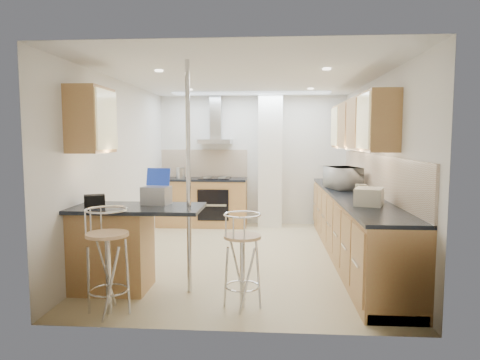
# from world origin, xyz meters

# --- Properties ---
(ground) EXTENTS (4.80, 4.80, 0.00)m
(ground) POSITION_xyz_m (0.00, 0.00, 0.00)
(ground) COLOR beige
(ground) RESTS_ON ground
(room_shell) EXTENTS (3.64, 4.84, 2.51)m
(room_shell) POSITION_xyz_m (0.32, 0.38, 1.54)
(room_shell) COLOR silver
(room_shell) RESTS_ON ground
(right_counter) EXTENTS (0.63, 4.40, 0.92)m
(right_counter) POSITION_xyz_m (1.50, 0.00, 0.46)
(right_counter) COLOR #B37547
(right_counter) RESTS_ON ground
(back_counter) EXTENTS (1.70, 0.63, 0.92)m
(back_counter) POSITION_xyz_m (-0.95, 2.10, 0.46)
(back_counter) COLOR #B37547
(back_counter) RESTS_ON ground
(peninsula) EXTENTS (1.47, 0.72, 0.94)m
(peninsula) POSITION_xyz_m (-1.12, -1.45, 0.48)
(peninsula) COLOR #B37547
(peninsula) RESTS_ON ground
(microwave) EXTENTS (0.54, 0.68, 0.33)m
(microwave) POSITION_xyz_m (1.45, 0.52, 1.09)
(microwave) COLOR white
(microwave) RESTS_ON right_counter
(laptop) EXTENTS (0.33, 0.26, 0.20)m
(laptop) POSITION_xyz_m (-0.93, -1.29, 1.04)
(laptop) COLOR #A6A8AE
(laptop) RESTS_ON peninsula
(bag) EXTENTS (0.26, 0.23, 0.12)m
(bag) POSITION_xyz_m (-1.59, -1.43, 1.00)
(bag) COLOR black
(bag) RESTS_ON peninsula
(bar_stool_near) EXTENTS (0.53, 0.53, 1.03)m
(bar_stool_near) POSITION_xyz_m (-1.19, -2.10, 0.52)
(bar_stool_near) COLOR tan
(bar_stool_near) RESTS_ON ground
(bar_stool_end) EXTENTS (0.52, 0.52, 0.96)m
(bar_stool_end) POSITION_xyz_m (0.08, -1.85, 0.48)
(bar_stool_end) COLOR tan
(bar_stool_end) RESTS_ON ground
(jar_a) EXTENTS (0.14, 0.14, 0.17)m
(jar_a) POSITION_xyz_m (1.55, 1.11, 1.01)
(jar_a) COLOR beige
(jar_a) RESTS_ON right_counter
(jar_b) EXTENTS (0.11, 0.11, 0.14)m
(jar_b) POSITION_xyz_m (1.48, 1.42, 0.99)
(jar_b) COLOR beige
(jar_b) RESTS_ON right_counter
(jar_c) EXTENTS (0.18, 0.18, 0.21)m
(jar_c) POSITION_xyz_m (1.44, -0.77, 1.02)
(jar_c) COLOR #B0A88D
(jar_c) RESTS_ON right_counter
(jar_d) EXTENTS (0.10, 0.10, 0.14)m
(jar_d) POSITION_xyz_m (1.45, -1.12, 0.99)
(jar_d) COLOR white
(jar_d) RESTS_ON right_counter
(bread_bin) EXTENTS (0.40, 0.45, 0.19)m
(bread_bin) POSITION_xyz_m (1.47, -1.04, 1.02)
(bread_bin) COLOR beige
(bread_bin) RESTS_ON right_counter
(kettle) EXTENTS (0.16, 0.16, 0.21)m
(kettle) POSITION_xyz_m (-1.34, 1.99, 1.03)
(kettle) COLOR #AFB2B4
(kettle) RESTS_ON back_counter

